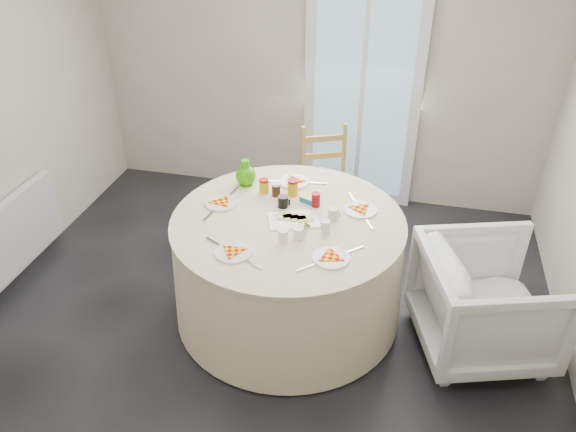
% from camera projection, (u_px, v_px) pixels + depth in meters
% --- Properties ---
extents(floor, '(4.00, 4.00, 0.00)m').
position_uv_depth(floor, '(260.00, 332.00, 3.85)').
color(floor, black).
rests_on(floor, ground).
extents(wall_back, '(4.00, 0.02, 2.60)m').
position_uv_depth(wall_back, '(319.00, 58.00, 4.79)').
color(wall_back, '#BCB5A3').
rests_on(wall_back, floor).
extents(glass_door, '(1.00, 0.08, 2.10)m').
position_uv_depth(glass_door, '(363.00, 92.00, 4.80)').
color(glass_door, silver).
rests_on(glass_door, floor).
extents(radiator, '(0.07, 1.00, 0.55)m').
position_uv_depth(radiator, '(15.00, 234.00, 4.18)').
color(radiator, silver).
rests_on(radiator, floor).
extents(table, '(1.57, 1.57, 0.80)m').
position_uv_depth(table, '(288.00, 268.00, 3.84)').
color(table, beige).
rests_on(table, floor).
extents(wooden_chair, '(0.53, 0.52, 0.92)m').
position_uv_depth(wooden_chair, '(327.00, 182.00, 4.66)').
color(wooden_chair, tan).
rests_on(wooden_chair, floor).
extents(armchair, '(0.95, 0.98, 0.82)m').
position_uv_depth(armchair, '(487.00, 300.00, 3.54)').
color(armchair, white).
rests_on(armchair, floor).
extents(place_settings, '(1.29, 1.29, 0.02)m').
position_uv_depth(place_settings, '(288.00, 220.00, 3.62)').
color(place_settings, silver).
rests_on(place_settings, table).
extents(jar_cluster, '(0.48, 0.33, 0.13)m').
position_uv_depth(jar_cluster, '(288.00, 193.00, 3.81)').
color(jar_cluster, '#997011').
rests_on(jar_cluster, table).
extents(butter_tub, '(0.13, 0.12, 0.04)m').
position_uv_depth(butter_tub, '(309.00, 200.00, 3.80)').
color(butter_tub, '#12648D').
rests_on(butter_tub, table).
extents(green_pitcher, '(0.16, 0.16, 0.19)m').
position_uv_depth(green_pitcher, '(246.00, 172.00, 3.96)').
color(green_pitcher, '#339B08').
rests_on(green_pitcher, table).
extents(cheese_platter, '(0.37, 0.30, 0.04)m').
position_uv_depth(cheese_platter, '(294.00, 221.00, 3.61)').
color(cheese_platter, white).
rests_on(cheese_platter, table).
extents(mugs_glasses, '(0.64, 0.64, 0.10)m').
position_uv_depth(mugs_glasses, '(306.00, 215.00, 3.60)').
color(mugs_glasses, '#A29B99').
rests_on(mugs_glasses, table).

